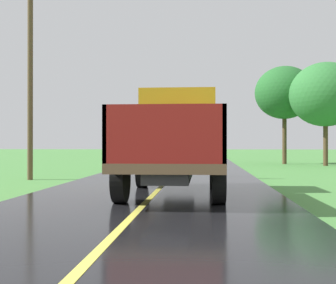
{
  "coord_description": "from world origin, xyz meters",
  "views": [
    {
      "loc": [
        1.24,
        -0.66,
        1.35
      ],
      "look_at": [
        0.11,
        13.39,
        1.4
      ],
      "focal_mm": 47.32,
      "sensor_mm": 36.0,
      "label": 1
    }
  ],
  "objects_px": {
    "utility_pole_roadside": "(30,65)",
    "roadside_tree_mid_right": "(326,95)",
    "banana_truck_near": "(177,139)",
    "roadside_tree_near_left": "(284,93)"
  },
  "relations": [
    {
      "from": "utility_pole_roadside",
      "to": "roadside_tree_mid_right",
      "type": "xyz_separation_m",
      "value": [
        13.81,
        11.4,
        0.02
      ]
    },
    {
      "from": "banana_truck_near",
      "to": "roadside_tree_near_left",
      "type": "bearing_deg",
      "value": 71.32
    },
    {
      "from": "roadside_tree_near_left",
      "to": "roadside_tree_mid_right",
      "type": "bearing_deg",
      "value": -47.8
    },
    {
      "from": "roadside_tree_near_left",
      "to": "roadside_tree_mid_right",
      "type": "distance_m",
      "value": 3.06
    },
    {
      "from": "utility_pole_roadside",
      "to": "roadside_tree_mid_right",
      "type": "distance_m",
      "value": 17.91
    },
    {
      "from": "banana_truck_near",
      "to": "roadside_tree_near_left",
      "type": "relative_size",
      "value": 0.9
    },
    {
      "from": "banana_truck_near",
      "to": "roadside_tree_mid_right",
      "type": "distance_m",
      "value": 17.8
    },
    {
      "from": "utility_pole_roadside",
      "to": "roadside_tree_mid_right",
      "type": "bearing_deg",
      "value": 39.54
    },
    {
      "from": "banana_truck_near",
      "to": "roadside_tree_near_left",
      "type": "xyz_separation_m",
      "value": [
        6.03,
        17.85,
        3.23
      ]
    },
    {
      "from": "banana_truck_near",
      "to": "utility_pole_roadside",
      "type": "xyz_separation_m",
      "value": [
        -5.74,
        4.2,
        2.83
      ]
    }
  ]
}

